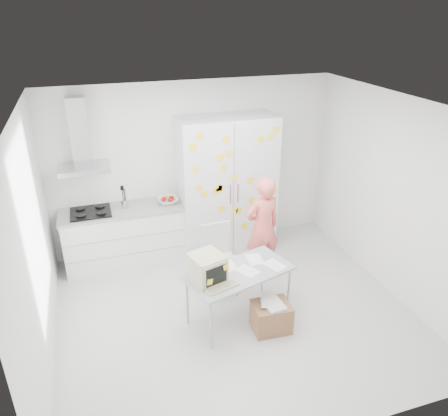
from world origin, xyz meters
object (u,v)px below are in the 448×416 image
object	(u,v)px
chair	(218,254)
cardboard_box	(271,316)
desk	(220,271)
person	(262,228)

from	to	relation	value
chair	cardboard_box	xyz separation A→B (m)	(0.36, -1.04, -0.37)
desk	chair	distance (m)	0.81
person	desk	bearing A→B (deg)	34.06
person	cardboard_box	xyz separation A→B (m)	(-0.36, -1.20, -0.58)
desk	cardboard_box	world-z (taller)	desk
person	chair	size ratio (longest dim) A/B	1.57
person	desk	size ratio (longest dim) A/B	1.07
desk	chair	world-z (taller)	desk
desk	chair	bearing A→B (deg)	57.54
person	desk	distance (m)	1.31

